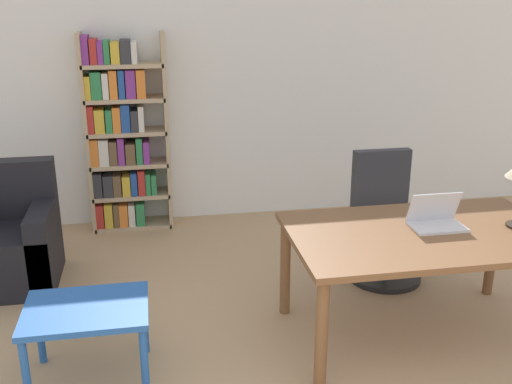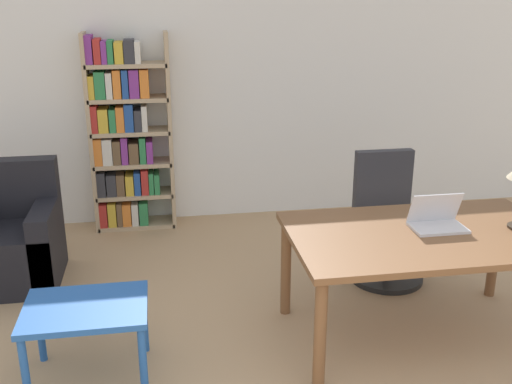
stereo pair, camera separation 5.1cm
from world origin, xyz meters
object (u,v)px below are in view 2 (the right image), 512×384
desk (424,245)px  laptop (437,220)px  side_table_blue (86,316)px  office_chair (386,225)px  bookshelf (125,137)px  armchair (13,243)px

desk → laptop: laptop is taller
desk → side_table_blue: (-2.03, -0.10, -0.25)m
office_chair → side_table_blue: 2.36m
office_chair → bookshelf: bearing=145.3°
office_chair → armchair: 2.85m
desk → bookshelf: bearing=129.7°
side_table_blue → armchair: armchair is taller
side_table_blue → bookshelf: bookshelf is taller
armchair → side_table_blue: bearing=-63.3°
desk → bookshelf: (-1.88, 2.26, 0.22)m
armchair → laptop: bearing=-23.1°
bookshelf → office_chair: bearing=-34.7°
armchair → bookshelf: bearing=50.1°
armchair → bookshelf: size_ratio=0.51×
side_table_blue → armchair: 1.52m
desk → armchair: 3.01m
side_table_blue → desk: bearing=2.7°
office_chair → bookshelf: 2.46m
desk → armchair: armchair is taller
laptop → armchair: 3.09m
side_table_blue → armchair: bearing=116.7°
laptop → bookshelf: 2.96m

